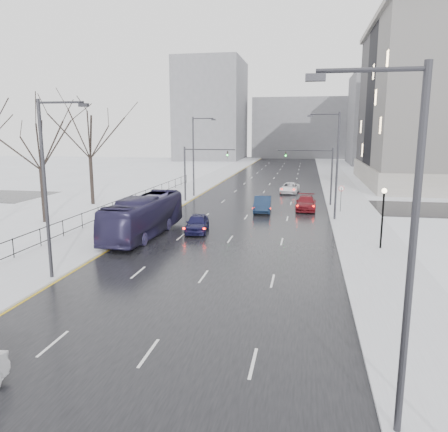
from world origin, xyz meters
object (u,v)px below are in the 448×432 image
Objects in this scene: streetlight_r_near at (404,240)px; mast_signal_left at (194,167)px; sedan_right_cross at (290,188)px; tree_park_e at (93,205)px; streetlight_l_near at (48,182)px; no_uturn_sign at (341,191)px; mast_signal_right at (322,170)px; sedan_right_near at (263,204)px; tree_park_d at (45,223)px; streetlight_l_far at (195,153)px; streetlight_r_mid at (335,161)px; sedan_center_near at (197,223)px; lamppost_r_mid at (383,209)px; bus at (144,216)px; sedan_right_far at (306,203)px.

mast_signal_left is (-15.49, 38.00, -1.51)m from streetlight_r_near.
tree_park_e is at bearing -142.14° from sedan_right_cross.
streetlight_l_near reaches higher than tree_park_e.
tree_park_e is 27.50m from no_uturn_sign.
mast_signal_right reaches higher than sedan_right_near.
streetlight_r_near is 41.06m from mast_signal_left.
tree_park_d is 2.53× the size of sedan_right_cross.
streetlight_l_far is 1.54× the size of mast_signal_right.
no_uturn_sign reaches higher than sedan_right_near.
mast_signal_left is (-15.49, 8.00, -1.51)m from streetlight_r_mid.
tree_park_e is 27.25m from streetlight_r_mid.
lamppost_r_mid is at bearing -19.02° from sedan_center_near.
sedan_right_cross is (21.70, 13.67, 0.73)m from tree_park_e.
lamppost_r_mid is 0.87× the size of sedan_right_near.
streetlight_l_far reaches higher than bus.
tree_park_e is 2.08× the size of mast_signal_right.
tree_park_d is at bearing -126.34° from sedan_right_cross.
streetlight_r_mid is at bearing -36.30° from streetlight_l_far.
no_uturn_sign is 3.98m from sedan_right_far.
no_uturn_sign reaches higher than sedan_center_near.
tree_park_d is 2.88× the size of sedan_center_near.
lamppost_r_mid is 1.59× the size of no_uturn_sign.
sedan_right_far reaches higher than sedan_center_near.
streetlight_l_far is 0.87× the size of bus.
lamppost_r_mid is (2.83, -10.00, -2.67)m from streetlight_r_mid.
tree_park_e reaches higher than bus.
streetlight_r_near is at bearing -67.82° from mast_signal_left.
tree_park_d is at bearing -159.68° from no_uturn_sign.
streetlight_l_far is at bearing 101.87° from mast_signal_left.
tree_park_d reaches higher than lamppost_r_mid.
mast_signal_right is at bearing -14.48° from streetlight_l_far.
lamppost_r_mid is 0.84× the size of sedan_right_far.
streetlight_l_near is at bearing -115.46° from sedan_right_near.
streetlight_r_near reaches higher than no_uturn_sign.
tree_park_e is at bearing 180.00° from no_uturn_sign.
bus is at bearing -127.45° from sedan_right_near.
mast_signal_right is at bearing 35.44° from sedan_right_near.
streetlight_l_near is 1.00× the size of streetlight_l_far.
sedan_right_cross is (-3.83, 9.67, -3.38)m from mast_signal_right.
sedan_right_near is (19.08, 9.15, 0.85)m from tree_park_d.
sedan_right_far is at bearing -119.62° from mast_signal_right.
streetlight_r_mid is at bearing -84.00° from mast_signal_right.
sedan_right_near is (9.44, -8.85, -4.77)m from streetlight_l_far.
lamppost_r_mid is at bearing -69.19° from sedan_right_cross.
mast_signal_right is at bearing -62.78° from sedan_right_cross.
no_uturn_sign is at bearing -24.73° from streetlight_l_far.
streetlight_r_near is at bearing -81.53° from sedan_right_near.
sedan_right_far is at bearing 115.63° from streetlight_r_mid.
tree_park_d is at bearing -118.15° from streetlight_l_far.
streetlight_l_far is at bearing 95.03° from bus.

